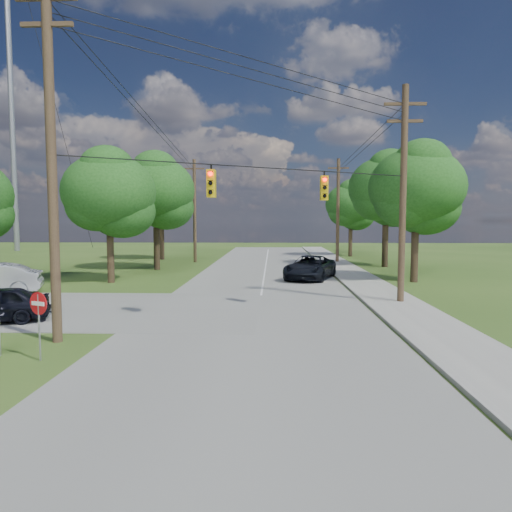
{
  "coord_description": "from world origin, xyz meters",
  "views": [
    {
      "loc": [
        2.61,
        -14.38,
        4.05
      ],
      "look_at": [
        1.91,
        5.0,
        2.55
      ],
      "focal_mm": 32.0,
      "sensor_mm": 36.0,
      "label": 1
    }
  ],
  "objects_px": {
    "pole_sw": "(51,154)",
    "car_main_north": "(310,267)",
    "do_not_enter_sign": "(39,310)",
    "pole_north_w": "(195,210)",
    "pole_ne": "(403,191)",
    "pole_north_e": "(338,210)"
  },
  "relations": [
    {
      "from": "pole_sw",
      "to": "car_main_north",
      "type": "xyz_separation_m",
      "value": [
        9.82,
        16.81,
        -5.4
      ]
    },
    {
      "from": "do_not_enter_sign",
      "to": "car_main_north",
      "type": "bearing_deg",
      "value": 86.27
    },
    {
      "from": "pole_north_w",
      "to": "car_main_north",
      "type": "relative_size",
      "value": 1.74
    },
    {
      "from": "pole_sw",
      "to": "pole_ne",
      "type": "height_order",
      "value": "pole_sw"
    },
    {
      "from": "pole_north_e",
      "to": "pole_north_w",
      "type": "height_order",
      "value": "same"
    },
    {
      "from": "pole_ne",
      "to": "pole_north_e",
      "type": "relative_size",
      "value": 1.05
    },
    {
      "from": "pole_north_w",
      "to": "pole_sw",
      "type": "bearing_deg",
      "value": -89.23
    },
    {
      "from": "pole_north_w",
      "to": "car_main_north",
      "type": "xyz_separation_m",
      "value": [
        10.22,
        -12.79,
        -4.3
      ]
    },
    {
      "from": "pole_sw",
      "to": "car_main_north",
      "type": "bearing_deg",
      "value": 59.7
    },
    {
      "from": "pole_sw",
      "to": "pole_north_w",
      "type": "bearing_deg",
      "value": 90.77
    },
    {
      "from": "car_main_north",
      "to": "do_not_enter_sign",
      "type": "height_order",
      "value": "do_not_enter_sign"
    },
    {
      "from": "pole_ne",
      "to": "pole_north_w",
      "type": "height_order",
      "value": "pole_ne"
    },
    {
      "from": "pole_ne",
      "to": "do_not_enter_sign",
      "type": "relative_size",
      "value": 5.21
    },
    {
      "from": "pole_north_e",
      "to": "car_main_north",
      "type": "height_order",
      "value": "pole_north_e"
    },
    {
      "from": "pole_ne",
      "to": "car_main_north",
      "type": "bearing_deg",
      "value": 111.76
    },
    {
      "from": "pole_north_e",
      "to": "pole_north_w",
      "type": "xyz_separation_m",
      "value": [
        -13.9,
        0.0,
        0.0
      ]
    },
    {
      "from": "pole_north_e",
      "to": "do_not_enter_sign",
      "type": "bearing_deg",
      "value": -112.36
    },
    {
      "from": "pole_ne",
      "to": "do_not_enter_sign",
      "type": "bearing_deg",
      "value": -143.44
    },
    {
      "from": "pole_sw",
      "to": "pole_ne",
      "type": "distance_m",
      "value": 15.51
    },
    {
      "from": "pole_north_w",
      "to": "do_not_enter_sign",
      "type": "height_order",
      "value": "pole_north_w"
    },
    {
      "from": "car_main_north",
      "to": "pole_ne",
      "type": "bearing_deg",
      "value": -49.04
    },
    {
      "from": "car_main_north",
      "to": "do_not_enter_sign",
      "type": "xyz_separation_m",
      "value": [
        -9.35,
        -18.87,
        0.66
      ]
    }
  ]
}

